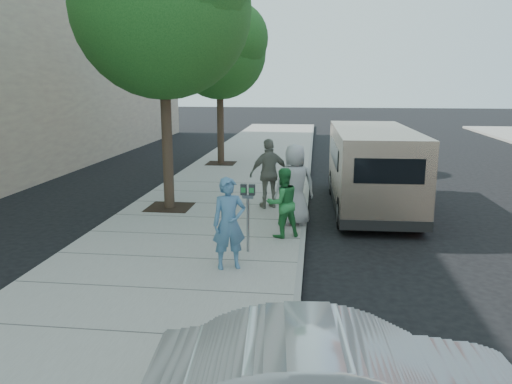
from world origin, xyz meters
TOP-DOWN VIEW (x-y plane):
  - ground at (0.00, 0.00)m, footprint 120.00×120.00m
  - sidewalk at (-1.00, 0.00)m, footprint 5.00×60.00m
  - curb_face at (1.44, 0.00)m, footprint 0.12×60.00m
  - tree_near at (-2.25, 2.40)m, footprint 4.62×4.60m
  - tree_far at (-2.25, 10.00)m, footprint 3.92×3.80m
  - parking_meter at (0.35, -0.97)m, footprint 0.29×0.11m
  - van at (3.24, 3.49)m, footprint 2.21×6.21m
  - person_officer at (0.13, -1.91)m, footprint 0.73×0.60m
  - person_green_shirt at (0.98, 0.12)m, footprint 0.95×0.88m
  - person_gray_shirt at (1.20, 1.12)m, footprint 1.07×0.82m
  - person_striped_polo at (0.44, 2.71)m, footprint 1.21×0.90m

SIDE VIEW (x-z plane):
  - ground at x=0.00m, z-range 0.00..0.00m
  - sidewalk at x=-1.00m, z-range 0.00..0.15m
  - curb_face at x=1.44m, z-range -0.01..0.15m
  - person_green_shirt at x=0.98m, z-range 0.15..1.71m
  - person_officer at x=0.13m, z-range 0.15..1.86m
  - person_striped_polo at x=0.44m, z-range 0.15..2.05m
  - person_gray_shirt at x=1.20m, z-range 0.15..2.12m
  - parking_meter at x=0.35m, z-range 0.46..1.87m
  - van at x=3.24m, z-range 0.07..2.35m
  - tree_far at x=-2.25m, z-range 1.64..8.13m
  - tree_near at x=-2.25m, z-range 1.78..9.31m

